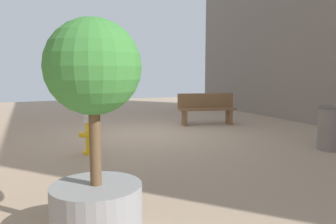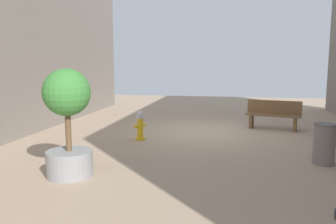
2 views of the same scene
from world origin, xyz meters
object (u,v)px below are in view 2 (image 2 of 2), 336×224
Objects in this scene: fire_hydrant at (140,125)px; planter_tree at (68,118)px; bench_near at (273,114)px; trash_bin at (324,144)px.

planter_tree is at bearing 81.24° from fire_hydrant.
fire_hydrant is 0.40× the size of planter_tree.
fire_hydrant is 4.59m from bench_near.
fire_hydrant is 0.46× the size of bench_near.
trash_bin is at bearing 160.47° from fire_hydrant.
bench_near is (-3.95, -2.35, 0.08)m from fire_hydrant.
planter_tree is 5.44m from trash_bin.
fire_hydrant is 0.93× the size of trash_bin.
bench_near is at bearing -127.97° from planter_tree.
planter_tree is (0.52, 3.38, 0.74)m from fire_hydrant.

